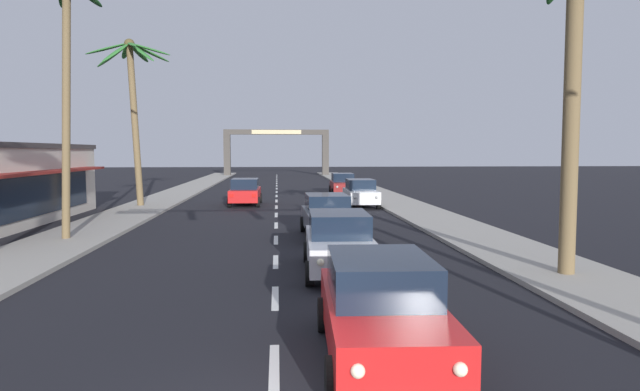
# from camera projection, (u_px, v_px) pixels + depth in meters

# --- Properties ---
(sidewalk_right) EXTENTS (3.20, 110.00, 0.14)m
(sidewalk_right) POSITION_uv_depth(u_px,v_px,m) (430.00, 217.00, 26.72)
(sidewalk_right) COLOR #9E998E
(sidewalk_right) RESTS_ON ground
(sidewalk_left) EXTENTS (3.20, 110.00, 0.14)m
(sidewalk_left) POSITION_uv_depth(u_px,v_px,m) (115.00, 220.00, 25.46)
(sidewalk_left) COLOR #9E998E
(sidewalk_left) RESTS_ON ground
(lane_markings) EXTENTS (4.28, 89.89, 0.01)m
(lane_markings) POSITION_uv_depth(u_px,v_px,m) (285.00, 217.00, 26.94)
(lane_markings) COLOR silver
(lane_markings) RESTS_ON ground
(sedan_lead_at_stop_bar) EXTENTS (2.09, 4.50, 1.68)m
(sedan_lead_at_stop_bar) POSITION_uv_depth(u_px,v_px,m) (381.00, 308.00, 8.49)
(sedan_lead_at_stop_bar) COLOR red
(sedan_lead_at_stop_bar) RESTS_ON ground
(sedan_third_in_queue) EXTENTS (2.07, 4.50, 1.68)m
(sedan_third_in_queue) POSITION_uv_depth(u_px,v_px,m) (339.00, 242.00, 14.65)
(sedan_third_in_queue) COLOR silver
(sedan_third_in_queue) RESTS_ON ground
(sedan_fifth_in_queue) EXTENTS (2.02, 4.48, 1.68)m
(sedan_fifth_in_queue) POSITION_uv_depth(u_px,v_px,m) (327.00, 215.00, 20.82)
(sedan_fifth_in_queue) COLOR #4C515B
(sedan_fifth_in_queue) RESTS_ON ground
(sedan_oncoming_far) EXTENTS (1.99, 4.47, 1.68)m
(sedan_oncoming_far) POSITION_uv_depth(u_px,v_px,m) (245.00, 192.00, 33.14)
(sedan_oncoming_far) COLOR red
(sedan_oncoming_far) RESTS_ON ground
(sedan_parked_nearest_kerb) EXTENTS (2.00, 4.47, 1.68)m
(sedan_parked_nearest_kerb) POSITION_uv_depth(u_px,v_px,m) (361.00, 193.00, 32.19)
(sedan_parked_nearest_kerb) COLOR silver
(sedan_parked_nearest_kerb) RESTS_ON ground
(sedan_parked_mid_kerb) EXTENTS (2.05, 4.49, 1.68)m
(sedan_parked_mid_kerb) POSITION_uv_depth(u_px,v_px,m) (343.00, 184.00, 41.09)
(sedan_parked_mid_kerb) COLOR maroon
(sedan_parked_mid_kerb) RESTS_ON ground
(palm_left_second) EXTENTS (3.32, 3.36, 9.91)m
(palm_left_second) POSITION_uv_depth(u_px,v_px,m) (65.00, 45.00, 19.09)
(palm_left_second) COLOR brown
(palm_left_second) RESTS_ON ground
(palm_left_third) EXTENTS (4.97, 4.90, 10.00)m
(palm_left_third) POSITION_uv_depth(u_px,v_px,m) (133.00, 88.00, 31.15)
(palm_left_third) COLOR brown
(palm_left_third) RESTS_ON ground
(palm_right_second) EXTENTS (4.65, 4.65, 9.21)m
(palm_right_second) POSITION_uv_depth(u_px,v_px,m) (575.00, 31.00, 13.50)
(palm_right_second) COLOR brown
(palm_right_second) RESTS_ON ground
(town_gateway_arch) EXTENTS (14.52, 0.90, 6.41)m
(town_gateway_arch) POSITION_uv_depth(u_px,v_px,m) (277.00, 146.00, 72.83)
(town_gateway_arch) COLOR #423D38
(town_gateway_arch) RESTS_ON ground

